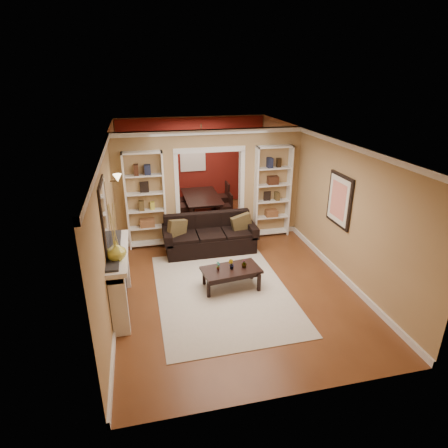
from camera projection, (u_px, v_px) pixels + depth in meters
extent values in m
plane|color=brown|center=(221.00, 258.00, 8.48)|extent=(8.00, 8.00, 0.00)
plane|color=white|center=(220.00, 138.00, 7.46)|extent=(8.00, 8.00, 0.00)
plane|color=tan|center=(193.00, 161.00, 11.58)|extent=(8.00, 0.00, 8.00)
plane|color=tan|center=(294.00, 310.00, 4.36)|extent=(8.00, 0.00, 8.00)
plane|color=tan|center=(111.00, 210.00, 7.51)|extent=(0.00, 8.00, 8.00)
plane|color=tan|center=(318.00, 195.00, 8.44)|extent=(0.00, 8.00, 8.00)
cube|color=tan|center=(210.00, 186.00, 9.06)|extent=(4.50, 0.15, 2.70)
cube|color=maroon|center=(193.00, 163.00, 11.57)|extent=(4.44, 0.04, 2.64)
cube|color=#8CA5CC|center=(193.00, 155.00, 11.45)|extent=(0.78, 0.03, 0.98)
cube|color=beige|center=(222.00, 291.00, 7.21)|extent=(2.50, 3.48, 0.01)
cube|color=black|center=(210.00, 234.00, 8.70)|extent=(2.14, 0.93, 0.84)
cube|color=brown|center=(177.00, 228.00, 8.44)|extent=(0.47, 0.37, 0.47)
cube|color=brown|center=(242.00, 223.00, 8.76)|extent=(0.48, 0.21, 0.47)
cube|color=black|center=(231.00, 278.00, 7.25)|extent=(1.17, 0.73, 0.42)
imported|color=#336626|center=(218.00, 266.00, 7.08)|extent=(0.12, 0.12, 0.19)
imported|color=#336626|center=(231.00, 264.00, 7.14)|extent=(0.13, 0.14, 0.19)
imported|color=#336626|center=(244.00, 263.00, 7.19)|extent=(0.14, 0.14, 0.18)
cube|color=white|center=(146.00, 201.00, 8.66)|extent=(0.90, 0.30, 2.30)
cube|color=white|center=(272.00, 192.00, 9.30)|extent=(0.90, 0.30, 2.30)
cube|color=white|center=(121.00, 280.00, 6.48)|extent=(0.32, 1.70, 1.16)
imported|color=gold|center=(116.00, 251.00, 5.87)|extent=(0.40, 0.40, 0.33)
cube|color=silver|center=(104.00, 215.00, 5.99)|extent=(0.03, 0.95, 1.10)
cube|color=#FFE0A5|center=(115.00, 179.00, 7.84)|extent=(0.18, 0.18, 0.22)
cube|color=black|center=(339.00, 200.00, 7.45)|extent=(0.04, 0.85, 1.05)
imported|color=black|center=(203.00, 206.00, 10.83)|extent=(1.79, 1.00, 0.63)
cube|color=black|center=(185.00, 206.00, 10.39)|extent=(0.51, 0.51, 0.93)
cube|color=black|center=(224.00, 206.00, 10.65)|extent=(0.47, 0.47, 0.75)
cube|color=black|center=(183.00, 200.00, 10.94)|extent=(0.55, 0.55, 0.87)
cube|color=black|center=(219.00, 197.00, 11.16)|extent=(0.58, 0.58, 0.91)
cube|color=#312416|center=(199.00, 147.00, 10.16)|extent=(0.50, 0.50, 0.30)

